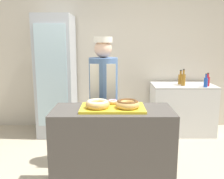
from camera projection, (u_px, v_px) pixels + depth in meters
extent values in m
cube|color=beige|center=(112.00, 53.00, 4.49)|extent=(8.00, 0.06, 2.70)
cube|color=#4C4742|center=(112.00, 151.00, 2.57)|extent=(1.21, 0.54, 0.90)
cube|color=yellow|center=(112.00, 108.00, 2.49)|extent=(0.64, 0.38, 0.02)
torus|color=tan|center=(97.00, 104.00, 2.44)|extent=(0.24, 0.24, 0.07)
torus|color=beige|center=(97.00, 102.00, 2.44)|extent=(0.21, 0.21, 0.04)
torus|color=tan|center=(127.00, 104.00, 2.44)|extent=(0.24, 0.24, 0.07)
torus|color=brown|center=(127.00, 102.00, 2.44)|extent=(0.21, 0.21, 0.04)
torus|color=tan|center=(112.00, 102.00, 2.60)|extent=(0.12, 0.12, 0.04)
torus|color=#EFADC6|center=(112.00, 101.00, 2.60)|extent=(0.10, 0.10, 0.02)
cube|color=black|center=(107.00, 102.00, 2.60)|extent=(0.09, 0.09, 0.03)
cube|color=black|center=(117.00, 102.00, 2.60)|extent=(0.09, 0.09, 0.03)
cylinder|color=#4C4C51|center=(103.00, 135.00, 3.18)|extent=(0.25, 0.25, 0.78)
cylinder|color=#4C6B99|center=(103.00, 82.00, 3.05)|extent=(0.35, 0.35, 0.59)
cube|color=silver|center=(103.00, 116.00, 2.96)|extent=(0.30, 0.02, 1.23)
sphere|color=beige|center=(103.00, 49.00, 2.97)|extent=(0.21, 0.21, 0.21)
cylinder|color=white|center=(103.00, 40.00, 2.95)|extent=(0.22, 0.22, 0.07)
cube|color=#ADB2B7|center=(56.00, 76.00, 4.17)|extent=(0.58, 0.67, 1.98)
cube|color=silver|center=(51.00, 77.00, 3.82)|extent=(0.48, 0.02, 1.58)
cube|color=silver|center=(181.00, 109.00, 4.28)|extent=(1.03, 0.61, 0.84)
cube|color=gray|center=(182.00, 86.00, 4.21)|extent=(1.03, 0.61, 0.01)
cylinder|color=red|center=(207.00, 82.00, 4.05)|extent=(0.06, 0.06, 0.15)
cylinder|color=red|center=(207.00, 75.00, 4.03)|extent=(0.03, 0.03, 0.06)
cylinder|color=black|center=(208.00, 73.00, 4.02)|extent=(0.03, 0.03, 0.01)
cylinder|color=#99661E|center=(180.00, 79.00, 4.21)|extent=(0.08, 0.08, 0.17)
cylinder|color=#99661E|center=(180.00, 73.00, 4.19)|extent=(0.03, 0.03, 0.06)
cylinder|color=black|center=(180.00, 70.00, 4.18)|extent=(0.04, 0.04, 0.01)
cylinder|color=#99661E|center=(183.00, 80.00, 4.09)|extent=(0.07, 0.07, 0.19)
cylinder|color=#99661E|center=(183.00, 72.00, 4.07)|extent=(0.03, 0.03, 0.07)
cylinder|color=black|center=(183.00, 70.00, 4.06)|extent=(0.03, 0.03, 0.01)
cylinder|color=#1E4CB2|center=(205.00, 82.00, 3.96)|extent=(0.06, 0.06, 0.15)
cylinder|color=#1E4CB2|center=(206.00, 76.00, 3.94)|extent=(0.03, 0.03, 0.06)
cylinder|color=black|center=(206.00, 74.00, 3.93)|extent=(0.03, 0.03, 0.01)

